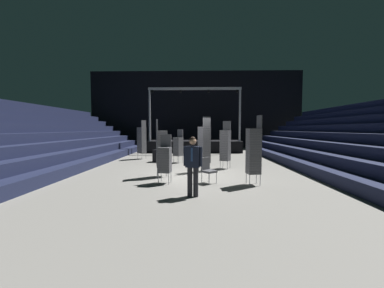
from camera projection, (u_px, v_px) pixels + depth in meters
ground_plane at (191, 176)px, 10.57m from camera, size 22.00×30.00×0.10m
arena_end_wall at (195, 110)px, 25.28m from camera, size 22.00×0.30×8.00m
bleacher_bank_left at (27, 133)px, 11.66m from camera, size 6.00×24.00×3.60m
bleacher_bank_right at (363, 133)px, 11.25m from camera, size 6.00×24.00×3.60m
stage_riser at (195, 145)px, 21.06m from camera, size 7.90×2.85×5.37m
man_with_tie at (193, 163)px, 7.06m from camera, size 0.57×0.32×1.77m
chair_stack_front_left at (204, 144)px, 11.26m from camera, size 0.61×0.61×2.56m
chair_stack_front_right at (142, 140)px, 15.96m from camera, size 0.61×0.61×2.56m
chair_stack_mid_left at (254, 150)px, 8.54m from camera, size 0.49×0.49×2.48m
chair_stack_mid_right at (162, 148)px, 10.04m from camera, size 0.53×0.53×2.39m
chair_stack_mid_centre at (225, 145)px, 12.07m from camera, size 0.59×0.59×2.39m
chair_stack_rear_left at (178, 146)px, 14.20m from camera, size 0.61×0.61×1.96m
chair_stack_rear_right at (165, 159)px, 8.83m from camera, size 0.49×0.49×1.79m
equipment_road_case at (161, 156)px, 14.58m from camera, size 0.98×0.73×0.74m
loose_chair_near_man at (208, 169)px, 8.88m from camera, size 0.62×0.62×0.95m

